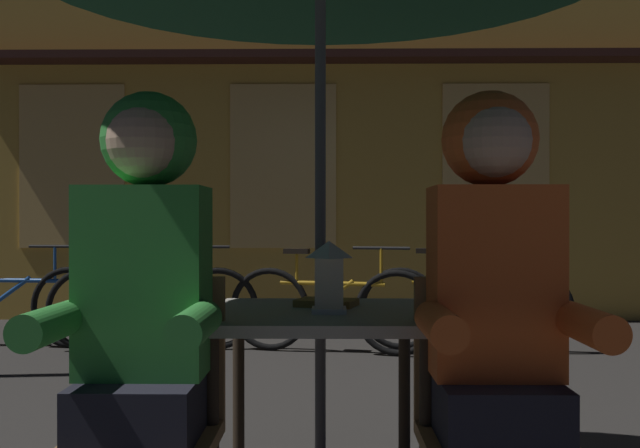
{
  "coord_description": "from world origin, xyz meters",
  "views": [
    {
      "loc": [
        0.03,
        -2.38,
        1.04
      ],
      "look_at": [
        0.0,
        -0.09,
        1.03
      ],
      "focal_mm": 40.5,
      "sensor_mm": 36.0,
      "label": 1
    }
  ],
  "objects": [
    {
      "name": "chair_right",
      "position": [
        0.48,
        -0.37,
        0.49
      ],
      "size": [
        0.4,
        0.4,
        0.87
      ],
      "color": "olive",
      "rests_on": "ground_plane"
    },
    {
      "name": "bicycle_nearest",
      "position": [
        -2.6,
        3.5,
        0.35
      ],
      "size": [
        1.68,
        0.22,
        0.84
      ],
      "color": "black",
      "rests_on": "ground_plane"
    },
    {
      "name": "bicycle_third",
      "position": [
        0.05,
        3.24,
        0.35
      ],
      "size": [
        1.65,
        0.43,
        0.84
      ],
      "color": "black",
      "rests_on": "ground_plane"
    },
    {
      "name": "bicycle_fourth",
      "position": [
        1.1,
        3.33,
        0.35
      ],
      "size": [
        1.67,
        0.28,
        0.84
      ],
      "color": "black",
      "rests_on": "ground_plane"
    },
    {
      "name": "lantern",
      "position": [
        0.03,
        -0.07,
        0.86
      ],
      "size": [
        0.11,
        0.11,
        0.23
      ],
      "color": "white",
      "rests_on": "cafe_table"
    },
    {
      "name": "person_left_hooded",
      "position": [
        -0.48,
        -0.43,
        0.85
      ],
      "size": [
        0.45,
        0.56,
        1.4
      ],
      "color": "black",
      "rests_on": "ground_plane"
    },
    {
      "name": "cafe_table",
      "position": [
        0.0,
        0.0,
        0.64
      ],
      "size": [
        0.72,
        0.72,
        0.74
      ],
      "color": "#B2AD9E",
      "rests_on": "ground_plane"
    },
    {
      "name": "book",
      "position": [
        0.02,
        0.11,
        0.75
      ],
      "size": [
        0.23,
        0.19,
        0.02
      ],
      "primitive_type": "cube",
      "rotation": [
        0.0,
        0.0,
        -0.28
      ],
      "color": "olive",
      "rests_on": "cafe_table"
    },
    {
      "name": "bicycle_second",
      "position": [
        -1.38,
        3.34,
        0.35
      ],
      "size": [
        1.68,
        0.18,
        0.84
      ],
      "color": "black",
      "rests_on": "ground_plane"
    },
    {
      "name": "shopfront_building",
      "position": [
        0.65,
        5.4,
        3.09
      ],
      "size": [
        10.0,
        0.93,
        6.2
      ],
      "color": "gold",
      "rests_on": "ground_plane"
    },
    {
      "name": "chair_left",
      "position": [
        -0.48,
        -0.37,
        0.49
      ],
      "size": [
        0.4,
        0.4,
        0.87
      ],
      "color": "olive",
      "rests_on": "ground_plane"
    },
    {
      "name": "person_right_hooded",
      "position": [
        0.48,
        -0.43,
        0.85
      ],
      "size": [
        0.45,
        0.56,
        1.4
      ],
      "color": "black",
      "rests_on": "ground_plane"
    }
  ]
}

